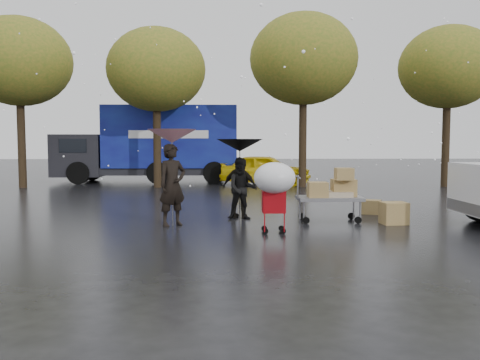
{
  "coord_description": "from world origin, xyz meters",
  "views": [
    {
      "loc": [
        -0.71,
        -10.96,
        1.87
      ],
      "look_at": [
        -0.36,
        1.0,
        0.97
      ],
      "focal_mm": 38.0,
      "sensor_mm": 36.0,
      "label": 1
    }
  ],
  "objects_px": {
    "blue_truck": "(154,144)",
    "yellow_taxi": "(266,170)",
    "vendor_cart": "(333,191)",
    "shopping_cart": "(275,182)",
    "person_black": "(240,188)",
    "person_pink": "(172,185)"
  },
  "relations": [
    {
      "from": "blue_truck",
      "to": "yellow_taxi",
      "type": "xyz_separation_m",
      "value": [
        5.08,
        -1.69,
        -1.09
      ]
    },
    {
      "from": "vendor_cart",
      "to": "shopping_cart",
      "type": "distance_m",
      "value": 2.23
    },
    {
      "from": "blue_truck",
      "to": "yellow_taxi",
      "type": "bearing_deg",
      "value": -18.42
    },
    {
      "from": "person_pink",
      "to": "blue_truck",
      "type": "xyz_separation_m",
      "value": [
        -2.14,
        12.41,
        0.84
      ]
    },
    {
      "from": "person_pink",
      "to": "yellow_taxi",
      "type": "distance_m",
      "value": 11.12
    },
    {
      "from": "person_pink",
      "to": "person_black",
      "type": "distance_m",
      "value": 1.88
    },
    {
      "from": "person_black",
      "to": "person_pink",
      "type": "bearing_deg",
      "value": 55.15
    },
    {
      "from": "shopping_cart",
      "to": "blue_truck",
      "type": "relative_size",
      "value": 0.18
    },
    {
      "from": "person_black",
      "to": "blue_truck",
      "type": "bearing_deg",
      "value": -52.02
    },
    {
      "from": "person_black",
      "to": "yellow_taxi",
      "type": "bearing_deg",
      "value": -78.29
    },
    {
      "from": "shopping_cart",
      "to": "yellow_taxi",
      "type": "distance_m",
      "value": 11.86
    },
    {
      "from": "yellow_taxi",
      "to": "person_black",
      "type": "bearing_deg",
      "value": -175.52
    },
    {
      "from": "person_pink",
      "to": "yellow_taxi",
      "type": "relative_size",
      "value": 0.47
    },
    {
      "from": "person_black",
      "to": "vendor_cart",
      "type": "distance_m",
      "value": 2.26
    },
    {
      "from": "person_black",
      "to": "shopping_cart",
      "type": "height_order",
      "value": "person_black"
    },
    {
      "from": "shopping_cart",
      "to": "vendor_cart",
      "type": "bearing_deg",
      "value": 45.87
    },
    {
      "from": "blue_truck",
      "to": "yellow_taxi",
      "type": "distance_m",
      "value": 5.47
    },
    {
      "from": "person_pink",
      "to": "yellow_taxi",
      "type": "xyz_separation_m",
      "value": [
        2.94,
        10.72,
        -0.25
      ]
    },
    {
      "from": "person_black",
      "to": "yellow_taxi",
      "type": "xyz_separation_m",
      "value": [
        1.41,
        9.64,
        -0.08
      ]
    },
    {
      "from": "vendor_cart",
      "to": "shopping_cart",
      "type": "xyz_separation_m",
      "value": [
        -1.53,
        -1.58,
        0.34
      ]
    },
    {
      "from": "person_black",
      "to": "blue_truck",
      "type": "distance_m",
      "value": 11.96
    },
    {
      "from": "person_pink",
      "to": "blue_truck",
      "type": "relative_size",
      "value": 0.22
    }
  ]
}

